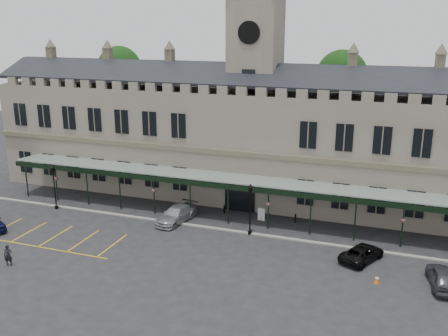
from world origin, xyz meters
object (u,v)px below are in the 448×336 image
(clock_tower, at_px, (255,80))
(lamp_post_mid, at_px, (250,205))
(traffic_cone, at_px, (377,279))
(station_building, at_px, (254,140))
(person_a, at_px, (8,255))
(car_right_a, at_px, (443,277))
(car_taxi, at_px, (176,214))
(car_van, at_px, (362,253))
(lamp_post_left, at_px, (54,183))
(sign_board, at_px, (261,215))

(clock_tower, xyz_separation_m, lamp_post_mid, (2.75, -10.55, -10.18))
(lamp_post_mid, bearing_deg, traffic_cone, -25.44)
(station_building, height_order, person_a, station_building)
(traffic_cone, bearing_deg, car_right_a, 13.01)
(car_taxi, xyz_separation_m, person_a, (-8.83, -13.03, 0.14))
(station_building, relative_size, car_van, 13.23)
(lamp_post_mid, xyz_separation_m, car_right_a, (16.25, -4.48, -2.15))
(car_taxi, bearing_deg, car_right_a, -1.07)
(clock_tower, relative_size, lamp_post_left, 5.13)
(sign_board, relative_size, person_a, 0.70)
(lamp_post_mid, relative_size, person_a, 2.75)
(traffic_cone, bearing_deg, lamp_post_left, 171.19)
(lamp_post_mid, relative_size, traffic_cone, 7.83)
(lamp_post_mid, distance_m, car_right_a, 17.00)
(lamp_post_mid, xyz_separation_m, sign_board, (0.09, 3.65, -2.32))
(lamp_post_left, distance_m, lamp_post_mid, 21.23)
(person_a, bearing_deg, sign_board, 16.84)
(station_building, xyz_separation_m, lamp_post_left, (-18.48, -10.91, -3.60))
(car_van, bearing_deg, car_right_a, -176.07)
(station_building, distance_m, lamp_post_mid, 11.38)
(traffic_cone, relative_size, car_right_a, 0.14)
(traffic_cone, relative_size, car_van, 0.14)
(clock_tower, bearing_deg, person_a, -120.93)
(station_building, height_order, lamp_post_mid, station_building)
(car_van, bearing_deg, sign_board, -2.84)
(car_taxi, xyz_separation_m, car_van, (18.00, -2.52, -0.13))
(car_taxi, xyz_separation_m, car_right_a, (24.00, -4.98, 0.02))
(lamp_post_mid, distance_m, traffic_cone, 13.17)
(person_a, bearing_deg, station_building, 31.68)
(lamp_post_left, bearing_deg, sign_board, 10.87)
(car_van, relative_size, person_a, 2.52)
(station_building, xyz_separation_m, lamp_post_mid, (2.75, -10.46, -3.53))
(clock_tower, xyz_separation_m, car_taxi, (-5.00, -10.05, -12.35))
(lamp_post_left, height_order, car_van, lamp_post_left)
(person_a, bearing_deg, car_right_a, -13.53)
(station_building, distance_m, car_van, 18.94)
(sign_board, distance_m, car_taxi, 8.45)
(car_taxi, bearing_deg, station_building, 74.01)
(lamp_post_left, relative_size, sign_board, 3.84)
(station_building, relative_size, car_taxi, 11.43)
(car_taxi, height_order, car_right_a, car_right_a)
(car_right_a, bearing_deg, person_a, 5.85)
(station_building, bearing_deg, lamp_post_left, -149.45)
(lamp_post_mid, height_order, car_right_a, lamp_post_mid)
(traffic_cone, distance_m, sign_board, 14.77)
(lamp_post_mid, bearing_deg, car_van, -11.12)
(car_van, distance_m, person_a, 28.81)
(lamp_post_mid, xyz_separation_m, traffic_cone, (11.65, -5.54, -2.62))
(person_a, bearing_deg, car_van, -5.90)
(station_building, bearing_deg, lamp_post_mid, -75.30)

